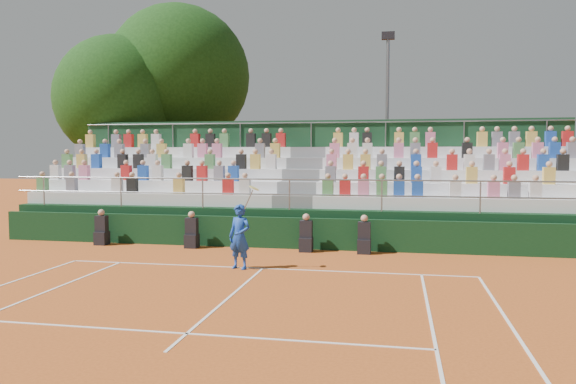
% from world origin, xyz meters
% --- Properties ---
extents(ground, '(90.00, 90.00, 0.00)m').
position_xyz_m(ground, '(0.00, 0.00, 0.00)').
color(ground, '#BC571F').
rests_on(ground, ground).
extents(courtside_wall, '(20.00, 0.15, 1.00)m').
position_xyz_m(courtside_wall, '(0.00, 3.20, 0.50)').
color(courtside_wall, black).
rests_on(courtside_wall, ground).
extents(line_officials, '(9.11, 0.40, 1.19)m').
position_xyz_m(line_officials, '(-1.50, 2.75, 0.48)').
color(line_officials, black).
rests_on(line_officials, ground).
extents(grandstand, '(20.00, 5.20, 4.40)m').
position_xyz_m(grandstand, '(0.01, 6.44, 1.10)').
color(grandstand, black).
rests_on(grandstand, ground).
extents(tennis_player, '(0.89, 0.57, 2.22)m').
position_xyz_m(tennis_player, '(-0.59, -0.14, 0.86)').
color(tennis_player, '#1640AA').
rests_on(tennis_player, ground).
extents(tree_west, '(6.05, 6.05, 8.76)m').
position_xyz_m(tree_west, '(-9.94, 11.14, 5.72)').
color(tree_west, '#382314').
rests_on(tree_west, ground).
extents(tree_east, '(7.30, 7.30, 10.63)m').
position_xyz_m(tree_east, '(-7.65, 13.23, 6.97)').
color(tree_east, '#382314').
rests_on(tree_east, ground).
extents(floodlight_mast, '(0.60, 0.25, 8.66)m').
position_xyz_m(floodlight_mast, '(2.98, 12.48, 5.01)').
color(floodlight_mast, gray).
rests_on(floodlight_mast, ground).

